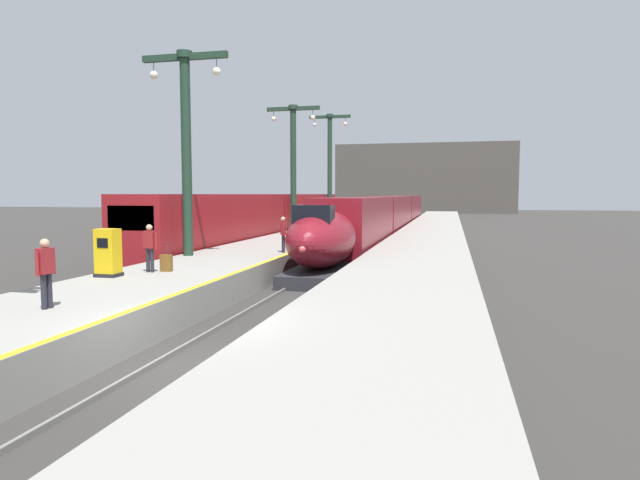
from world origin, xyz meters
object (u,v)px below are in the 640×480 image
(station_column_distant, at_px, (330,159))
(passenger_far_waiting, at_px, (283,232))
(station_column_far, at_px, (293,156))
(ticket_machine_yellow, at_px, (108,255))
(regional_train_adjacent, at_px, (266,216))
(rolling_suitcase, at_px, (166,263))
(passenger_mid_platform, at_px, (46,268))
(station_column_mid, at_px, (186,134))
(highspeed_train_main, at_px, (386,215))
(passenger_near_edge, at_px, (150,244))

(station_column_distant, relative_size, passenger_far_waiting, 6.13)
(station_column_far, distance_m, ticket_machine_yellow, 23.82)
(regional_train_adjacent, relative_size, passenger_far_waiting, 21.66)
(rolling_suitcase, bearing_deg, ticket_machine_yellow, -129.24)
(passenger_mid_platform, bearing_deg, station_column_mid, 100.27)
(passenger_mid_platform, bearing_deg, ticket_machine_yellow, 109.11)
(station_column_distant, bearing_deg, station_column_mid, -90.00)
(highspeed_train_main, relative_size, passenger_near_edge, 33.59)
(passenger_mid_platform, bearing_deg, passenger_near_edge, 98.24)
(station_column_far, height_order, passenger_near_edge, station_column_far)
(station_column_mid, relative_size, passenger_far_waiting, 5.31)
(station_column_far, relative_size, rolling_suitcase, 9.43)
(station_column_mid, distance_m, rolling_suitcase, 7.24)
(station_column_mid, relative_size, passenger_near_edge, 5.31)
(highspeed_train_main, height_order, ticket_machine_yellow, highspeed_train_main)
(station_column_distant, bearing_deg, station_column_far, -90.00)
(station_column_mid, xyz_separation_m, ticket_machine_yellow, (0.35, -6.43, -4.67))
(station_column_distant, bearing_deg, regional_train_adjacent, -100.13)
(regional_train_adjacent, xyz_separation_m, passenger_near_edge, (3.36, -22.28, -0.09))
(regional_train_adjacent, xyz_separation_m, station_column_distant, (2.20, 12.31, 5.06))
(regional_train_adjacent, xyz_separation_m, passenger_far_waiting, (5.98, -14.91, -0.09))
(regional_train_adjacent, xyz_separation_m, rolling_suitcase, (3.82, -21.97, -0.77))
(station_column_mid, height_order, station_column_distant, station_column_distant)
(regional_train_adjacent, xyz_separation_m, station_column_mid, (2.20, -17.10, 4.33))
(highspeed_train_main, bearing_deg, ticket_machine_yellow, -99.87)
(highspeed_train_main, distance_m, regional_train_adjacent, 11.66)
(station_column_distant, bearing_deg, passenger_near_edge, -88.07)
(regional_train_adjacent, height_order, passenger_far_waiting, regional_train_adjacent)
(passenger_mid_platform, relative_size, rolling_suitcase, 1.72)
(highspeed_train_main, bearing_deg, rolling_suitcase, -98.03)
(passenger_mid_platform, height_order, ticket_machine_yellow, passenger_mid_platform)
(station_column_distant, xyz_separation_m, passenger_near_edge, (1.16, -34.60, -5.15))
(highspeed_train_main, xyz_separation_m, rolling_suitcase, (-4.28, -30.35, -0.60))
(highspeed_train_main, distance_m, passenger_mid_platform, 37.03)
(station_column_distant, distance_m, passenger_far_waiting, 27.97)
(station_column_mid, distance_m, passenger_near_edge, 6.91)
(regional_train_adjacent, xyz_separation_m, passenger_mid_platform, (4.26, -28.45, -0.09))
(station_column_mid, relative_size, station_column_far, 0.97)
(highspeed_train_main, xyz_separation_m, ticket_machine_yellow, (-5.55, -31.91, -0.17))
(station_column_far, bearing_deg, station_column_distant, 90.00)
(regional_train_adjacent, height_order, station_column_far, station_column_far)
(passenger_near_edge, bearing_deg, passenger_far_waiting, 70.44)
(passenger_near_edge, xyz_separation_m, passenger_mid_platform, (0.89, -6.17, 0.00))
(passenger_far_waiting, bearing_deg, station_column_mid, -150.03)
(station_column_mid, distance_m, ticket_machine_yellow, 7.95)
(regional_train_adjacent, distance_m, passenger_mid_platform, 28.77)
(regional_train_adjacent, relative_size, station_column_mid, 4.08)
(station_column_far, bearing_deg, ticket_machine_yellow, -89.14)
(passenger_near_edge, xyz_separation_m, ticket_machine_yellow, (-0.81, -1.24, -0.25))
(passenger_mid_platform, bearing_deg, highspeed_train_main, 84.04)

